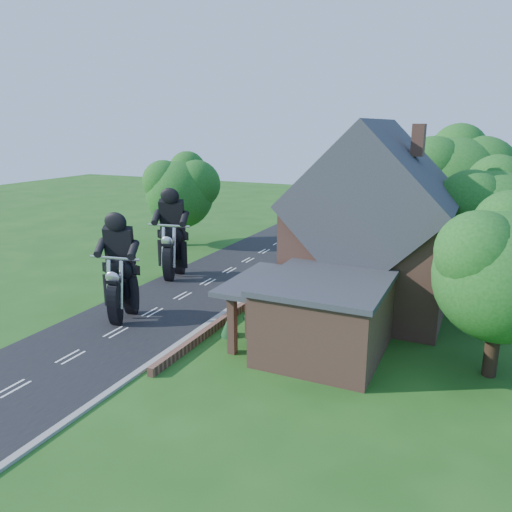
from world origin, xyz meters
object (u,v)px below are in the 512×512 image
at_px(motorcycle_lead, 124,304).
at_px(motorcycle_follow, 174,265).
at_px(house, 373,231).
at_px(annex, 322,315).
at_px(garden_wall, 262,293).

height_order(motorcycle_lead, motorcycle_follow, motorcycle_follow).
height_order(house, motorcycle_follow, house).
height_order(house, motorcycle_lead, house).
relative_size(house, annex, 1.45).
bearing_deg(motorcycle_follow, house, 170.61).
xyz_separation_m(motorcycle_lead, motorcycle_follow, (-1.81, 7.37, 0.04)).
bearing_deg(garden_wall, annex, -46.16).
relative_size(garden_wall, motorcycle_follow, 11.29).
distance_m(annex, motorcycle_follow, 14.10).
distance_m(house, annex, 7.30).
relative_size(annex, motorcycle_follow, 3.62).
distance_m(garden_wall, motorcycle_lead, 8.21).
height_order(garden_wall, motorcycle_lead, motorcycle_lead).
xyz_separation_m(house, motorcycle_follow, (-13.01, -0.11, -3.44)).
xyz_separation_m(garden_wall, annex, (5.57, -5.80, 1.57)).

